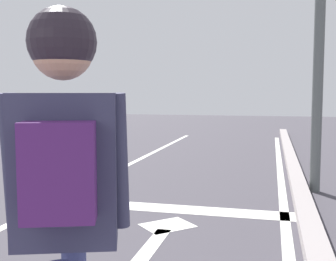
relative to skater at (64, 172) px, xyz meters
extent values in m
cube|color=silver|center=(-2.19, 3.41, -1.23)|extent=(0.12, 20.00, 0.01)
cube|color=silver|center=(0.96, 3.41, -1.23)|extent=(0.12, 20.00, 0.01)
cube|color=silver|center=(-0.54, 3.87, -1.23)|extent=(3.30, 0.40, 0.01)
cube|color=silver|center=(-0.38, 2.32, -1.23)|extent=(0.16, 1.40, 0.01)
cube|color=silver|center=(-0.38, 3.17, -1.23)|extent=(0.71, 0.71, 0.01)
cube|color=#A29897|center=(1.21, 3.41, -1.16)|extent=(0.24, 24.00, 0.14)
cube|color=#383855|center=(0.00, 0.01, 0.01)|extent=(0.44, 0.30, 0.60)
cylinder|color=#383855|center=(-0.21, -0.03, 0.03)|extent=(0.07, 0.11, 0.55)
cylinder|color=#383855|center=(0.18, 0.11, 0.03)|extent=(0.07, 0.11, 0.55)
sphere|color=tan|center=(0.00, 0.01, 0.47)|extent=(0.24, 0.24, 0.24)
sphere|color=#281F29|center=(0.00, 0.01, 0.50)|extent=(0.27, 0.27, 0.27)
cube|color=#502167|center=(0.04, -0.12, 0.03)|extent=(0.29, 0.22, 0.36)
camera|label=1|loc=(0.78, -1.46, 0.31)|focal=44.93mm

